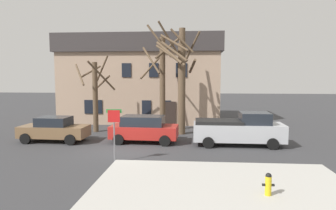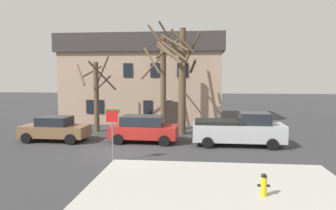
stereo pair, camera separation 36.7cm
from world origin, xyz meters
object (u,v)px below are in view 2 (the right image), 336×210
(tree_bare_near, at_px, (96,92))
(tree_bare_far, at_px, (181,83))
(car_brown_sedan, at_px, (55,129))
(street_sign_pole, at_px, (112,125))
(tree_bare_mid, at_px, (162,79))
(car_red_wagon, at_px, (144,129))
(fire_hydrant, at_px, (264,184))
(building_main, at_px, (144,78))
(tree_bare_end, at_px, (182,77))
(pickup_truck_silver, at_px, (239,130))

(tree_bare_near, xyz_separation_m, tree_bare_far, (6.54, -0.42, 0.71))
(car_brown_sedan, distance_m, street_sign_pole, 6.90)
(tree_bare_mid, distance_m, street_sign_pole, 9.09)
(car_red_wagon, height_order, fire_hydrant, car_red_wagon)
(car_brown_sedan, relative_size, fire_hydrant, 5.48)
(building_main, relative_size, car_red_wagon, 3.44)
(tree_bare_near, xyz_separation_m, car_red_wagon, (4.31, -3.48, -2.14))
(fire_hydrant, bearing_deg, building_main, 112.10)
(fire_hydrant, bearing_deg, car_brown_sedan, 144.32)
(tree_bare_far, height_order, tree_bare_end, tree_bare_end)
(building_main, distance_m, street_sign_pole, 14.85)
(tree_bare_near, bearing_deg, tree_bare_end, -3.92)
(pickup_truck_silver, bearing_deg, tree_bare_mid, 140.19)
(pickup_truck_silver, bearing_deg, tree_bare_near, 159.70)
(car_brown_sedan, bearing_deg, street_sign_pole, -40.62)
(tree_bare_near, bearing_deg, car_brown_sedan, -113.16)
(car_red_wagon, relative_size, pickup_truck_silver, 0.79)
(fire_hydrant, relative_size, street_sign_pole, 0.30)
(building_main, bearing_deg, car_red_wagon, -79.91)
(tree_bare_end, bearing_deg, car_brown_sedan, -158.41)
(fire_hydrant, height_order, street_sign_pole, street_sign_pole)
(car_brown_sedan, xyz_separation_m, fire_hydrant, (11.67, -8.38, -0.29))
(fire_hydrant, xyz_separation_m, street_sign_pole, (-6.49, 3.94, 1.33))
(building_main, distance_m, car_red_wagon, 10.63)
(fire_hydrant, distance_m, street_sign_pole, 7.71)
(tree_bare_mid, height_order, tree_bare_end, tree_bare_mid)
(tree_bare_near, relative_size, fire_hydrant, 7.33)
(tree_bare_mid, height_order, street_sign_pole, tree_bare_mid)
(tree_bare_mid, height_order, pickup_truck_silver, tree_bare_mid)
(car_brown_sedan, height_order, fire_hydrant, car_brown_sedan)
(tree_bare_far, xyz_separation_m, pickup_truck_silver, (3.77, -3.39, -2.76))
(tree_bare_near, bearing_deg, tree_bare_mid, 6.42)
(tree_bare_mid, relative_size, tree_bare_end, 1.07)
(tree_bare_mid, relative_size, fire_hydrant, 10.34)
(tree_bare_mid, xyz_separation_m, tree_bare_end, (1.57, -1.02, 0.19))
(building_main, height_order, street_sign_pole, building_main)
(pickup_truck_silver, bearing_deg, car_red_wagon, 176.77)
(tree_bare_end, bearing_deg, street_sign_pole, -111.56)
(tree_bare_far, bearing_deg, car_red_wagon, -126.14)
(tree_bare_end, height_order, street_sign_pole, tree_bare_end)
(tree_bare_far, bearing_deg, street_sign_pole, -110.93)
(tree_bare_far, bearing_deg, building_main, 120.03)
(tree_bare_mid, distance_m, tree_bare_far, 1.81)
(street_sign_pole, bearing_deg, fire_hydrant, -31.26)
(tree_bare_end, relative_size, car_brown_sedan, 1.76)
(building_main, relative_size, tree_bare_near, 2.56)
(car_brown_sedan, xyz_separation_m, car_red_wagon, (5.90, 0.23, 0.08))
(tree_bare_near, distance_m, car_brown_sedan, 4.60)
(tree_bare_far, distance_m, car_brown_sedan, 9.24)
(car_red_wagon, relative_size, street_sign_pole, 1.64)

